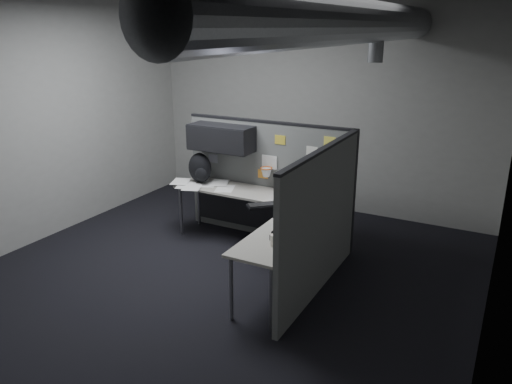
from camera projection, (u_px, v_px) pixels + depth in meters
The scene contains 12 objects.
room at pixel (268, 101), 5.03m from camera, with size 5.62×5.62×3.22m.
partition_back at pixel (255, 167), 6.76m from camera, with size 2.44×0.42×1.63m.
partition_right at pixel (321, 221), 5.36m from camera, with size 0.07×2.23×1.63m.
desk at pixel (263, 210), 6.26m from camera, with size 2.31×2.11×0.73m.
monitor at pixel (317, 184), 6.15m from camera, with size 0.55×0.55×0.45m.
keyboard at pixel (267, 205), 6.03m from camera, with size 0.47×0.46×0.04m.
mouse at pixel (296, 217), 5.68m from camera, with size 0.29×0.29×0.05m.
phone at pixel (282, 235), 5.13m from camera, with size 0.20×0.22×0.10m.
bottles at pixel (282, 248), 4.85m from camera, with size 0.12×0.14×0.07m.
cup at pixel (275, 240), 4.94m from camera, with size 0.09×0.09×0.12m, color white.
papers at pixel (202, 185), 6.84m from camera, with size 1.02×0.74×0.02m.
backpack at pixel (200, 169), 6.91m from camera, with size 0.41×0.37×0.42m.
Camera 1 is at (2.84, -4.52, 2.80)m, focal length 35.00 mm.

